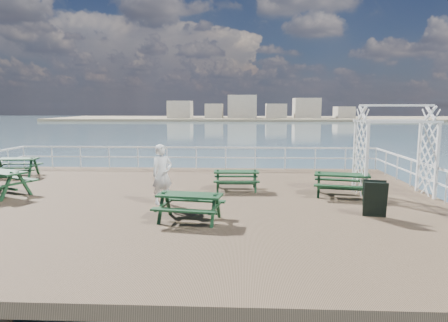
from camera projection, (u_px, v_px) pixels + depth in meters
ground at (172, 205)px, 13.26m from camera, size 18.00×14.00×0.30m
sea_backdrop at (271, 116)px, 145.36m from camera, size 300.00×300.00×9.20m
railing at (182, 163)px, 15.67m from camera, size 17.77×13.76×1.10m
picnic_table_a at (15, 163)px, 17.75m from camera, size 2.00×1.68×0.91m
picnic_table_b at (236, 176)px, 14.84m from camera, size 1.70×1.39×0.81m
picnic_table_c at (342, 180)px, 13.78m from camera, size 2.10×1.82×0.89m
picnic_table_e at (190, 201)px, 10.82m from camera, size 1.93×1.65×0.85m
trellis_arbor at (394, 155)px, 13.88m from camera, size 2.59×1.46×3.17m
sandwich_board at (375, 199)px, 11.24m from camera, size 0.71×0.58×1.04m
person at (162, 174)px, 12.64m from camera, size 0.83×0.79×1.91m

